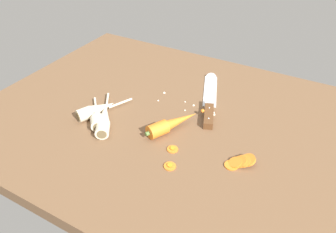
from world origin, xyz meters
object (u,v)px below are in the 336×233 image
Objects in this scene: parsnip_mid_right at (96,110)px; carrot_slice_stray_mid at (173,149)px; carrot_slice_stray_near at (170,166)px; parsnip_mid_left at (97,116)px; chefs_knife at (210,96)px; carrot_slice_stack at (240,162)px; parsnip_front at (104,119)px; whole_carrot at (172,124)px.

carrot_slice_stray_mid is (28.63, -2.75, -1.62)cm from parsnip_mid_right.
parsnip_mid_left is at bearing 167.75° from carrot_slice_stray_near.
chefs_knife is 2.36× the size of parsnip_mid_left.
parsnip_mid_left is 0.78× the size of parsnip_mid_right.
parsnip_mid_right is 46.69cm from carrot_slice_stack.
carrot_slice_stray_mid is at bearing -5.48° from parsnip_mid_right.
parsnip_front is at bearing 179.60° from carrot_slice_stray_mid.
chefs_knife is 1.64× the size of parsnip_front.
parsnip_mid_right is 32.39cm from carrot_slice_stray_near.
parsnip_mid_left is 26.48cm from carrot_slice_stray_mid.
whole_carrot is 5.98× the size of carrot_slice_stray_near.
parsnip_front reaches higher than carrot_slice_stray_mid.
chefs_knife is 38.09cm from parsnip_mid_right.
parsnip_mid_right is (-27.15, -26.68, 1.33)cm from chefs_knife.
whole_carrot is 1.05× the size of parsnip_mid_right.
parsnip_front reaches higher than carrot_slice_stack.
whole_carrot is at bearing 11.79° from parsnip_mid_right.
chefs_knife reaches higher than carrot_slice_stray_near.
chefs_knife is at bearing 127.01° from carrot_slice_stack.
parsnip_mid_left is at bearing -175.72° from carrot_slice_stack.
carrot_slice_stray_mid is (-18.04, -3.53, -0.50)cm from carrot_slice_stack.
parsnip_front reaches higher than carrot_slice_stray_near.
parsnip_front is at bearing -0.80° from parsnip_mid_left.
parsnip_mid_right is (-5.07, 2.58, 0.00)cm from parsnip_front.
parsnip_mid_left is 1.93× the size of carrot_slice_stack.
carrot_slice_stack is (46.67, 0.78, -1.12)cm from parsnip_mid_right.
whole_carrot reaches higher than chefs_knife.
carrot_slice_stray_mid is at bearing -168.93° from carrot_slice_stack.
whole_carrot is (-3.09, -21.66, 1.45)cm from chefs_knife.
carrot_slice_stack is at bearing 0.96° from parsnip_mid_right.
parsnip_mid_right is (-2.21, 2.54, -0.00)cm from parsnip_mid_left.
carrot_slice_stray_near is at bearing -13.46° from parsnip_front.
carrot_slice_stack is (41.60, 3.36, -1.12)cm from parsnip_front.
whole_carrot is at bearing 19.09° from parsnip_mid_left.
parsnip_mid_left is at bearing -160.91° from whole_carrot.
parsnip_front is 5.69cm from parsnip_mid_right.
whole_carrot is 9.18cm from carrot_slice_stray_mid.
carrot_slice_stack is at bearing 4.62° from parsnip_front.
carrot_slice_stack is at bearing -10.62° from whole_carrot.
carrot_slice_stray_mid is at bearing -0.40° from parsnip_front.
chefs_knife is 1.85× the size of parsnip_mid_right.
parsnip_mid_left is at bearing -130.48° from chefs_knife.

